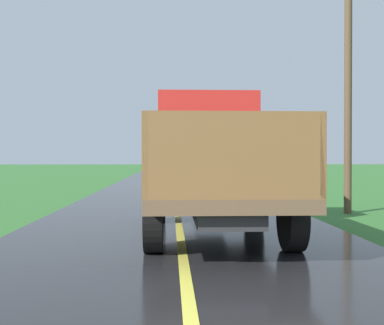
# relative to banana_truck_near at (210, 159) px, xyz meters

# --- Properties ---
(banana_truck_near) EXTENTS (2.38, 5.82, 2.80)m
(banana_truck_near) POSITION_rel_banana_truck_near_xyz_m (0.00, 0.00, 0.00)
(banana_truck_near) COLOR #2D2D30
(banana_truck_near) RESTS_ON road_surface
(utility_pole_roadside) EXTENTS (2.44, 0.20, 6.71)m
(utility_pole_roadside) POSITION_rel_banana_truck_near_xyz_m (3.94, 2.98, 2.23)
(utility_pole_roadside) COLOR brown
(utility_pole_roadside) RESTS_ON ground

